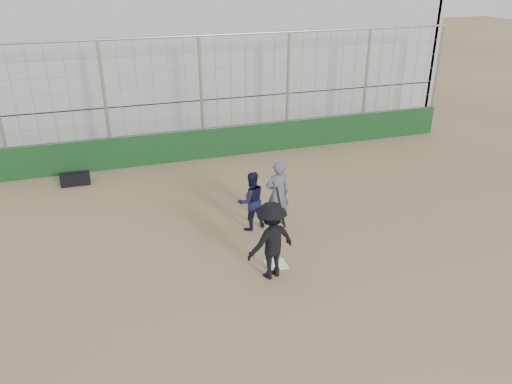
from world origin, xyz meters
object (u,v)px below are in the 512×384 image
object	(u,v)px
umpire	(277,197)
equipment_bag	(75,179)
batter_at_plate	(271,240)
catcher_crouched	(251,210)

from	to	relation	value
umpire	equipment_bag	size ratio (longest dim) A/B	1.81
batter_at_plate	equipment_bag	distance (m)	7.47
batter_at_plate	equipment_bag	size ratio (longest dim) A/B	2.19
catcher_crouched	umpire	size ratio (longest dim) A/B	0.68
batter_at_plate	equipment_bag	bearing A→B (deg)	121.65
catcher_crouched	equipment_bag	distance (m)	5.95
catcher_crouched	umpire	bearing A→B (deg)	0.65
umpire	catcher_crouched	bearing A→B (deg)	-1.26
batter_at_plate	equipment_bag	xyz separation A→B (m)	(-3.90, 6.33, -0.67)
umpire	equipment_bag	xyz separation A→B (m)	(-4.83, 4.25, -0.59)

